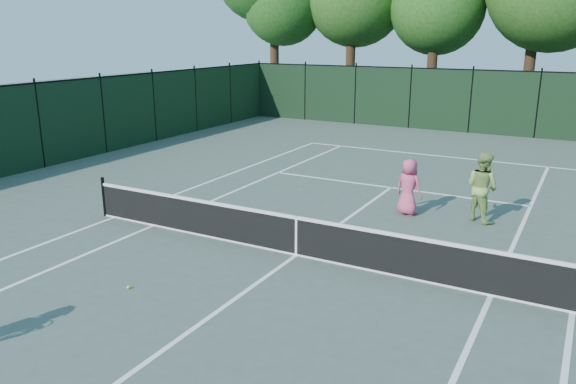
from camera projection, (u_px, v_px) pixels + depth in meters
The scene contains 13 objects.
ground at pixel (296, 255), 12.37m from camera, with size 90.00×90.00×0.00m, color #445249.
sideline_doubles_left at pixel (114, 217), 14.91m from camera, with size 0.10×23.77×0.01m, color white.
sideline_doubles_right at pixel (572, 313), 9.83m from camera, with size 0.10×23.77×0.01m, color white.
sideline_singles_left at pixel (154, 225), 14.27m from camera, with size 0.10×23.77×0.01m, color white.
sideline_singles_right at pixel (491, 296), 10.46m from camera, with size 0.10×23.77×0.01m, color white.
baseline_far at pixel (436, 156), 22.39m from camera, with size 10.97×0.10×0.01m, color white.
service_line_far at pixel (391, 188), 17.76m from camera, with size 8.23×0.10×0.01m, color white.
center_service_line at pixel (296, 255), 12.37m from camera, with size 0.10×12.80×0.01m, color white.
tennis_net at pixel (296, 235), 12.24m from camera, with size 11.69×0.09×1.06m.
fence_far at pixel (471, 102), 27.13m from camera, with size 24.00×0.05×3.00m, color black.
player_pink at pixel (409, 187), 14.97m from camera, with size 0.85×0.67×1.52m.
player_green at pixel (482, 187), 14.41m from camera, with size 1.11×1.04×1.82m.
loose_ball_midcourt at pixel (128, 287), 10.74m from camera, with size 0.07×0.07×0.07m, color #D7EA2F.
Camera 1 is at (5.38, -10.18, 4.73)m, focal length 35.00 mm.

